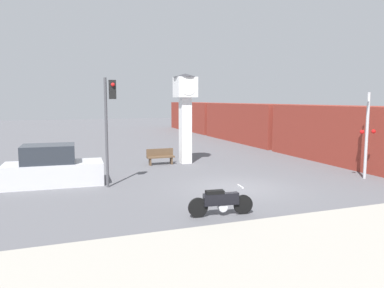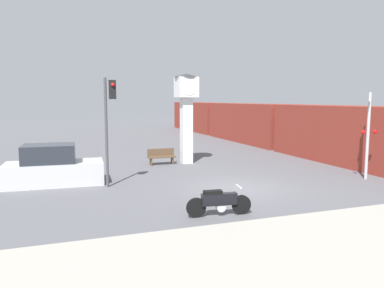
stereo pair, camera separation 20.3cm
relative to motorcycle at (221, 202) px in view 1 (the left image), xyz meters
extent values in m
plane|color=#56565B|center=(2.20, 3.25, -0.46)|extent=(120.00, 120.00, 0.00)
cube|color=#9E998E|center=(2.20, -4.00, -0.41)|extent=(36.00, 6.00, 0.10)
cylinder|color=black|center=(0.77, -0.09, -0.14)|extent=(0.65, 0.18, 0.64)
cylinder|color=black|center=(-0.76, 0.09, -0.14)|extent=(0.65, 0.18, 0.64)
cube|color=black|center=(0.01, 0.00, 0.09)|extent=(1.20, 0.37, 0.38)
cube|color=black|center=(-0.21, 0.02, 0.34)|extent=(0.62, 0.31, 0.11)
cylinder|color=silver|center=(0.06, -0.01, -0.17)|extent=(0.32, 0.25, 0.30)
cube|color=silver|center=(0.66, -0.08, 0.48)|extent=(0.12, 0.47, 0.04)
cube|color=white|center=(2.26, 10.01, 1.49)|extent=(0.62, 0.62, 3.90)
cube|color=white|center=(2.26, 10.01, 4.02)|extent=(1.17, 1.17, 1.17)
cylinder|color=white|center=(2.26, 9.42, 4.02)|extent=(0.94, 0.02, 0.94)
cone|color=#333338|center=(2.26, 10.01, 4.70)|extent=(1.41, 1.41, 0.20)
cube|color=maroon|center=(11.28, 6.66, 1.24)|extent=(2.80, 11.92, 3.40)
cube|color=maroon|center=(11.28, 19.18, 1.24)|extent=(2.80, 11.92, 3.40)
cube|color=maroon|center=(11.28, 31.70, 1.24)|extent=(2.80, 11.92, 3.40)
cylinder|color=#47474C|center=(-2.92, 5.34, 1.88)|extent=(0.12, 0.12, 4.69)
cube|color=black|center=(-2.62, 5.34, 3.73)|extent=(0.28, 0.24, 0.80)
sphere|color=red|center=(-2.62, 5.19, 3.93)|extent=(0.16, 0.16, 0.16)
cylinder|color=#B7B7BC|center=(8.90, 2.90, 1.59)|extent=(0.14, 0.14, 4.11)
cube|color=white|center=(8.90, 2.90, 3.30)|extent=(0.82, 0.82, 0.14)
sphere|color=red|center=(8.55, 2.85, 1.80)|extent=(0.20, 0.20, 0.20)
sphere|color=red|center=(9.25, 2.85, 1.80)|extent=(0.20, 0.20, 0.20)
cube|color=brown|center=(0.73, 9.96, -0.01)|extent=(1.60, 0.44, 0.08)
cube|color=brown|center=(0.73, 10.15, 0.24)|extent=(1.60, 0.06, 0.44)
cube|color=brown|center=(0.09, 9.96, -0.26)|extent=(0.08, 0.35, 0.41)
cube|color=brown|center=(1.37, 9.96, -0.26)|extent=(0.08, 0.35, 0.41)
cube|color=silver|center=(-5.08, 6.62, 0.04)|extent=(4.29, 2.03, 1.00)
cube|color=#262B33|center=(-5.28, 6.63, 0.94)|extent=(2.29, 1.77, 0.80)
camera|label=1|loc=(-4.97, -10.80, 3.31)|focal=35.00mm
camera|label=2|loc=(-4.78, -10.86, 3.31)|focal=35.00mm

